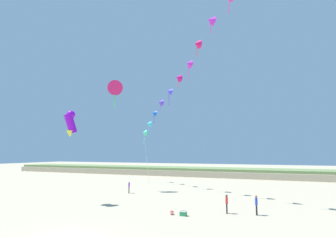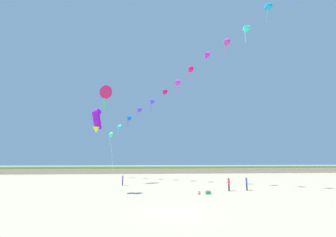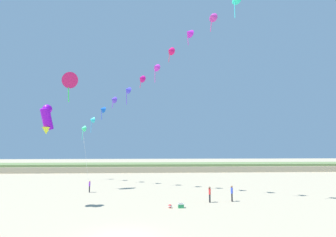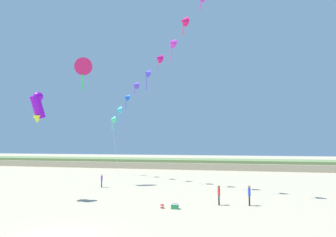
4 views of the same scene
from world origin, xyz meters
name	(u,v)px [view 4 (image 4 of 4)]	position (x,y,z in m)	size (l,w,h in m)	color
ground_plane	(60,237)	(0.00, 0.00, 0.00)	(240.00, 240.00, 0.00)	tan
dune_ridge	(193,164)	(0.00, 49.81, 0.95)	(120.00, 10.68, 1.91)	tan
person_near_left	(102,180)	(-6.39, 18.31, 0.93)	(0.31, 0.54, 1.61)	black
person_near_right	(219,194)	(8.20, 11.11, 0.98)	(0.23, 0.59, 1.69)	black
person_mid_center	(249,194)	(10.76, 11.47, 1.00)	(0.24, 0.61, 1.73)	black
kite_banner_string	(178,31)	(3.34, 17.28, 18.23)	(29.84, 29.28, 27.34)	#37EC90
large_kite_low_lead	(83,66)	(-10.12, 19.77, 15.60)	(2.77, 2.66, 4.46)	#CF1A60
large_kite_mid_trail	(38,106)	(-8.71, 9.11, 8.90)	(1.39, 1.81, 3.02)	#890DD4
beach_cooler	(175,206)	(4.81, 8.75, 0.21)	(0.58, 0.41, 0.46)	#23844C
beach_ball	(162,206)	(3.71, 8.78, 0.18)	(0.36, 0.36, 0.36)	red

